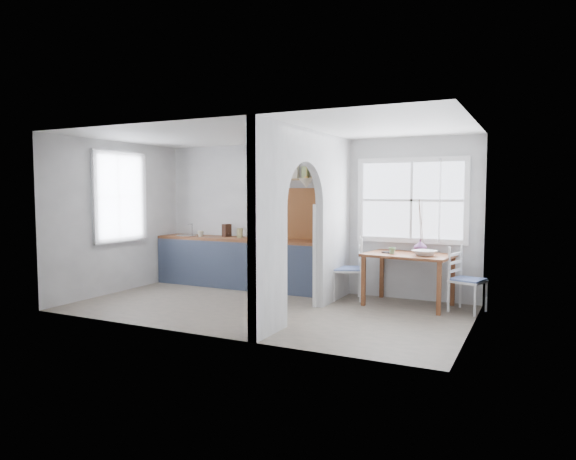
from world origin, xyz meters
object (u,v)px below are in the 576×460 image
at_px(chair_left, 347,268).
at_px(kettle, 318,236).
at_px(dining_table, 408,280).
at_px(vase, 420,246).
at_px(chair_right, 468,279).

xyz_separation_m(chair_left, kettle, (-0.52, 0.04, 0.51)).
distance_m(dining_table, vase, 0.56).
distance_m(chair_right, kettle, 2.44).
bearing_deg(chair_left, chair_right, 66.48).
xyz_separation_m(dining_table, vase, (0.13, 0.22, 0.50)).
bearing_deg(chair_right, kettle, 104.85).
relative_size(chair_right, vase, 4.61).
bearing_deg(chair_right, chair_left, 105.45).
relative_size(chair_left, kettle, 4.53).
height_order(chair_left, kettle, kettle).
bearing_deg(vase, chair_right, -19.24).
xyz_separation_m(dining_table, chair_left, (-0.99, 0.02, 0.11)).
relative_size(chair_left, chair_right, 1.06).
distance_m(dining_table, chair_right, 0.87).
relative_size(chair_right, kettle, 4.27).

